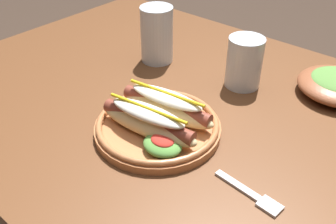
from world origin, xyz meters
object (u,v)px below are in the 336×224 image
Objects in this scene: hot_dog_plate at (158,121)px; fork at (252,195)px; water_cup at (157,35)px; extra_cup at (244,62)px.

fork is at bearing -5.86° from hot_dog_plate.
water_cup reaches higher than hot_dog_plate.
hot_dog_plate is 0.22m from fork.
extra_cup is at bearing 129.37° from fork.
hot_dog_plate is 2.10× the size of extra_cup.
water_cup is at bearing -171.26° from extra_cup.
hot_dog_plate is at bearing -95.86° from extra_cup.
fork is 0.34m from extra_cup.
fork is at bearing -30.12° from water_cup.
water_cup is at bearing 154.64° from fork.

